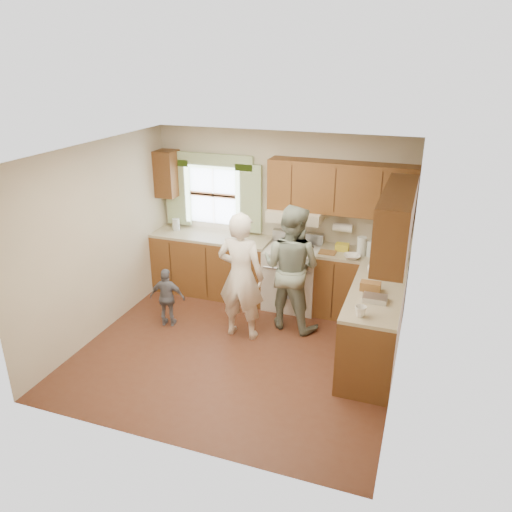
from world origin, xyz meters
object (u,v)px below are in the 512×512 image
at_px(stove, 292,276).
at_px(woman_left, 241,276).
at_px(woman_right, 291,268).
at_px(child, 167,298).

xyz_separation_m(stove, woman_left, (-0.40, -1.05, 0.38)).
bearing_deg(stove, woman_right, -77.02).
relative_size(woman_right, child, 2.07).
height_order(woman_left, woman_right, woman_right).
bearing_deg(stove, child, -141.67).
bearing_deg(woman_right, stove, -64.73).
bearing_deg(child, woman_left, 174.44).
bearing_deg(stove, woman_left, -110.96).
bearing_deg(woman_left, woman_right, -138.66).
xyz_separation_m(woman_left, child, (-1.04, -0.09, -0.43)).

